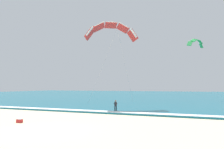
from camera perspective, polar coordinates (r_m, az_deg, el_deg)
ground_plane at (r=18.82m, az=-16.82°, el=-14.21°), size 200.00×200.00×0.00m
sea at (r=86.53m, az=13.20°, el=-5.45°), size 200.00×120.00×0.20m
surf_foam at (r=29.17m, az=-2.10°, el=-9.92°), size 200.00×1.60×0.04m
surfboard at (r=30.04m, az=0.98°, el=-10.10°), size 0.89×1.47×0.09m
kitesurfer at (r=29.96m, az=0.97°, el=-8.36°), size 0.64×0.63×1.69m
kite_primary at (r=35.37m, az=-0.25°, el=11.99°), size 8.05×5.91×13.00m
kite_distant at (r=58.96m, az=21.77°, el=8.11°), size 4.09×5.32×2.22m
cooler_box at (r=23.50m, az=-23.70°, el=-11.34°), size 0.58×0.38×0.40m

